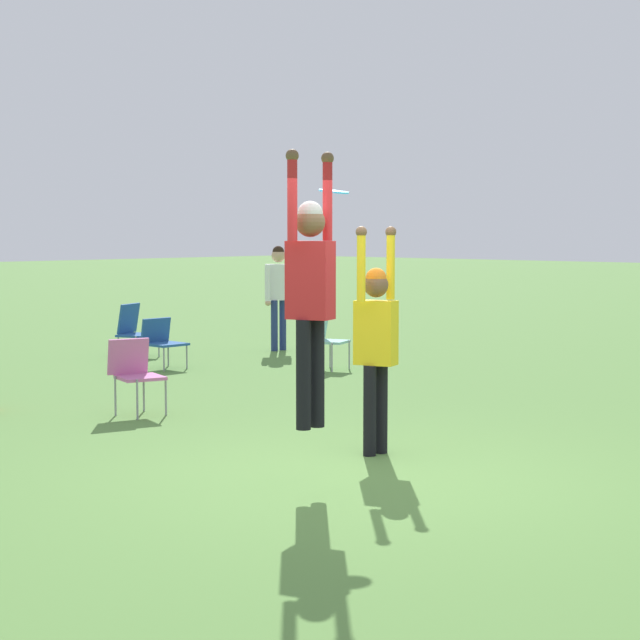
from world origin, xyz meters
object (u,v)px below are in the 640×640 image
at_px(camping_chair_1, 135,369).
at_px(camping_chair_2, 162,339).
at_px(person_spectator_far, 278,287).
at_px(frisbee, 334,191).
at_px(person_jumping, 310,281).
at_px(person_defending, 376,334).
at_px(camping_chair_0, 326,335).
at_px(camping_chair_3, 134,328).

relative_size(camping_chair_1, camping_chair_2, 1.13).
distance_m(camping_chair_1, person_spectator_far, 6.74).
relative_size(frisbee, camping_chair_1, 0.31).
xyz_separation_m(person_jumping, camping_chair_1, (1.16, 3.83, -1.17)).
height_order(person_defending, camping_chair_2, person_defending).
xyz_separation_m(person_jumping, camping_chair_0, (5.62, 4.96, -1.17)).
height_order(person_jumping, camping_chair_3, person_jumping).
xyz_separation_m(camping_chair_3, person_spectator_far, (2.28, -1.13, 0.64)).
relative_size(person_defending, camping_chair_1, 2.46).
bearing_deg(camping_chair_0, camping_chair_1, -5.73).
bearing_deg(camping_chair_0, frisbee, 23.06).
height_order(person_jumping, camping_chair_2, person_jumping).
relative_size(camping_chair_0, camping_chair_3, 1.00).
bearing_deg(camping_chair_1, camping_chair_2, -115.40).
relative_size(person_defending, camping_chair_0, 2.43).
height_order(camping_chair_0, camping_chair_1, camping_chair_0).
relative_size(person_defending, camping_chair_3, 2.42).
height_order(person_defending, camping_chair_0, person_defending).
distance_m(camping_chair_0, camping_chair_1, 4.60).
height_order(person_defending, camping_chair_1, person_defending).
bearing_deg(person_defending, camping_chair_3, 139.87).
height_order(person_jumping, camping_chair_0, person_jumping).
bearing_deg(person_spectator_far, camping_chair_1, -107.60).
bearing_deg(person_jumping, camping_chair_1, -34.52).
bearing_deg(camping_chair_0, person_jumping, 21.52).
bearing_deg(camping_chair_0, camping_chair_2, -69.42).
distance_m(person_defending, camping_chair_0, 6.26).
bearing_deg(person_jumping, person_defending, -90.00).
distance_m(camping_chair_1, camping_chair_3, 5.75).
relative_size(frisbee, camping_chair_2, 0.35).
bearing_deg(camping_chair_2, camping_chair_1, 47.46).
bearing_deg(camping_chair_3, camping_chair_1, 31.57).
relative_size(person_defending, camping_chair_2, 2.79).
bearing_deg(frisbee, camping_chair_3, 63.81).
height_order(camping_chair_0, person_spectator_far, person_spectator_far).
distance_m(person_defending, frisbee, 1.46).
xyz_separation_m(frisbee, camping_chair_2, (3.31, 6.50, -1.98)).
height_order(camping_chair_2, person_spectator_far, person_spectator_far).
xyz_separation_m(person_defending, camping_chair_1, (-0.18, 3.40, -0.61)).
xyz_separation_m(person_jumping, person_spectator_far, (6.92, 7.28, -0.57)).
xyz_separation_m(person_defending, camping_chair_2, (2.65, 6.44, -0.69)).
xyz_separation_m(person_defending, frisbee, (-0.66, -0.07, 1.30)).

